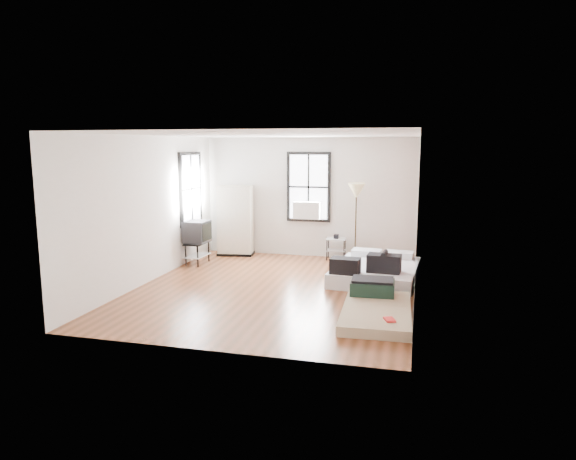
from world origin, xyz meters
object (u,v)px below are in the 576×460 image
(wardrobe, at_px, (235,221))
(mattress_bare, at_px, (376,306))
(side_table, at_px, (336,243))
(floor_lamp, at_px, (356,194))
(mattress_main, at_px, (375,270))
(tv_stand, at_px, (197,233))

(wardrobe, bearing_deg, mattress_bare, -52.55)
(side_table, bearing_deg, floor_lamp, -8.87)
(mattress_main, relative_size, mattress_bare, 1.12)
(wardrobe, height_order, tv_stand, wardrobe)
(mattress_bare, height_order, tv_stand, tv_stand)
(mattress_main, xyz_separation_m, tv_stand, (-3.96, 0.38, 0.51))
(side_table, xyz_separation_m, floor_lamp, (0.45, -0.07, 1.14))
(mattress_bare, bearing_deg, mattress_main, 92.69)
(side_table, distance_m, floor_lamp, 1.23)
(wardrobe, distance_m, floor_lamp, 2.96)
(floor_lamp, height_order, tv_stand, floor_lamp)
(side_table, relative_size, floor_lamp, 0.33)
(tv_stand, bearing_deg, side_table, 23.26)
(mattress_main, xyz_separation_m, floor_lamp, (-0.58, 1.50, 1.35))
(floor_lamp, bearing_deg, tv_stand, -161.64)
(mattress_bare, height_order, floor_lamp, floor_lamp)
(floor_lamp, bearing_deg, mattress_main, -68.78)
(mattress_bare, xyz_separation_m, wardrobe, (-3.64, 3.62, 0.71))
(mattress_bare, xyz_separation_m, side_table, (-1.21, 3.69, 0.26))
(wardrobe, relative_size, tv_stand, 1.73)
(mattress_main, height_order, tv_stand, tv_stand)
(floor_lamp, bearing_deg, mattress_bare, -78.15)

